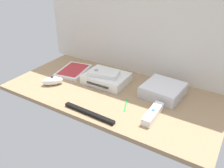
{
  "coord_description": "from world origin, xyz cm",
  "views": [
    {
      "loc": [
        49.77,
        -81.6,
        56.52
      ],
      "look_at": [
        0.0,
        0.0,
        4.0
      ],
      "focal_mm": 38.03,
      "sensor_mm": 36.0,
      "label": 1
    }
  ],
  "objects_px": {
    "remote_nunchuk": "(53,81)",
    "remote_wand": "(153,114)",
    "sensor_bar": "(89,113)",
    "stylus_pen": "(126,105)",
    "mini_computer": "(163,90)",
    "game_console": "(106,78)",
    "game_case": "(73,71)",
    "remote_classic_pad": "(104,73)"
  },
  "relations": [
    {
      "from": "remote_nunchuk",
      "to": "remote_wand",
      "type": "bearing_deg",
      "value": 44.5
    },
    {
      "from": "sensor_bar",
      "to": "stylus_pen",
      "type": "relative_size",
      "value": 2.67
    },
    {
      "from": "mini_computer",
      "to": "stylus_pen",
      "type": "distance_m",
      "value": 0.19
    },
    {
      "from": "sensor_bar",
      "to": "stylus_pen",
      "type": "bearing_deg",
      "value": 57.12
    },
    {
      "from": "game_console",
      "to": "sensor_bar",
      "type": "distance_m",
      "value": 0.28
    },
    {
      "from": "remote_wand",
      "to": "remote_nunchuk",
      "type": "distance_m",
      "value": 0.52
    },
    {
      "from": "game_case",
      "to": "remote_nunchuk",
      "type": "bearing_deg",
      "value": -98.2
    },
    {
      "from": "mini_computer",
      "to": "remote_nunchuk",
      "type": "bearing_deg",
      "value": -159.31
    },
    {
      "from": "mini_computer",
      "to": "sensor_bar",
      "type": "xyz_separation_m",
      "value": [
        -0.2,
        -0.3,
        -0.02
      ]
    },
    {
      "from": "remote_nunchuk",
      "to": "sensor_bar",
      "type": "height_order",
      "value": "remote_nunchuk"
    },
    {
      "from": "remote_classic_pad",
      "to": "stylus_pen",
      "type": "bearing_deg",
      "value": -45.42
    },
    {
      "from": "remote_nunchuk",
      "to": "mini_computer",
      "type": "bearing_deg",
      "value": 64.14
    },
    {
      "from": "game_case",
      "to": "game_console",
      "type": "bearing_deg",
      "value": -11.81
    },
    {
      "from": "sensor_bar",
      "to": "stylus_pen",
      "type": "distance_m",
      "value": 0.16
    },
    {
      "from": "remote_nunchuk",
      "to": "stylus_pen",
      "type": "bearing_deg",
      "value": 47.07
    },
    {
      "from": "remote_classic_pad",
      "to": "stylus_pen",
      "type": "relative_size",
      "value": 1.76
    },
    {
      "from": "mini_computer",
      "to": "remote_classic_pad",
      "type": "bearing_deg",
      "value": -171.37
    },
    {
      "from": "sensor_bar",
      "to": "remote_wand",
      "type": "bearing_deg",
      "value": 30.01
    },
    {
      "from": "mini_computer",
      "to": "sensor_bar",
      "type": "height_order",
      "value": "mini_computer"
    },
    {
      "from": "game_console",
      "to": "sensor_bar",
      "type": "height_order",
      "value": "game_console"
    },
    {
      "from": "game_case",
      "to": "remote_classic_pad",
      "type": "bearing_deg",
      "value": -15.64
    },
    {
      "from": "remote_nunchuk",
      "to": "remote_classic_pad",
      "type": "xyz_separation_m",
      "value": [
        0.21,
        0.14,
        0.03
      ]
    },
    {
      "from": "game_case",
      "to": "sensor_bar",
      "type": "distance_m",
      "value": 0.41
    },
    {
      "from": "remote_nunchuk",
      "to": "sensor_bar",
      "type": "relative_size",
      "value": 0.43
    },
    {
      "from": "mini_computer",
      "to": "sensor_bar",
      "type": "distance_m",
      "value": 0.36
    },
    {
      "from": "remote_classic_pad",
      "to": "sensor_bar",
      "type": "height_order",
      "value": "remote_classic_pad"
    },
    {
      "from": "remote_classic_pad",
      "to": "game_console",
      "type": "bearing_deg",
      "value": 58.27
    },
    {
      "from": "mini_computer",
      "to": "game_case",
      "type": "distance_m",
      "value": 0.5
    },
    {
      "from": "remote_nunchuk",
      "to": "game_case",
      "type": "bearing_deg",
      "value": 135.36
    },
    {
      "from": "game_console",
      "to": "mini_computer",
      "type": "xyz_separation_m",
      "value": [
        0.29,
        0.03,
        0.0
      ]
    },
    {
      "from": "remote_classic_pad",
      "to": "sensor_bar",
      "type": "xyz_separation_m",
      "value": [
        0.09,
        -0.25,
        -0.05
      ]
    },
    {
      "from": "mini_computer",
      "to": "stylus_pen",
      "type": "height_order",
      "value": "mini_computer"
    },
    {
      "from": "remote_wand",
      "to": "stylus_pen",
      "type": "height_order",
      "value": "remote_wand"
    },
    {
      "from": "remote_wand",
      "to": "remote_classic_pad",
      "type": "bearing_deg",
      "value": 156.49
    },
    {
      "from": "remote_classic_pad",
      "to": "sensor_bar",
      "type": "bearing_deg",
      "value": -82.78
    },
    {
      "from": "mini_computer",
      "to": "sensor_bar",
      "type": "relative_size",
      "value": 0.76
    },
    {
      "from": "game_console",
      "to": "remote_wand",
      "type": "height_order",
      "value": "game_console"
    },
    {
      "from": "game_console",
      "to": "mini_computer",
      "type": "height_order",
      "value": "mini_computer"
    },
    {
      "from": "game_console",
      "to": "mini_computer",
      "type": "distance_m",
      "value": 0.29
    },
    {
      "from": "game_case",
      "to": "remote_nunchuk",
      "type": "xyz_separation_m",
      "value": [
        0.01,
        -0.16,
        0.01
      ]
    },
    {
      "from": "game_console",
      "to": "sensor_bar",
      "type": "bearing_deg",
      "value": -72.85
    },
    {
      "from": "remote_nunchuk",
      "to": "remote_classic_pad",
      "type": "height_order",
      "value": "remote_classic_pad"
    }
  ]
}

